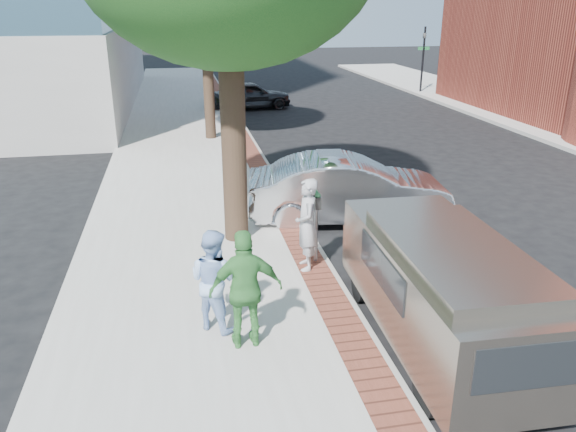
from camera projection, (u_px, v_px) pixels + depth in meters
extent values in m
plane|color=black|center=(279.00, 279.00, 10.84)|extent=(120.00, 120.00, 0.00)
cube|color=#9E9991|center=(188.00, 169.00, 17.88)|extent=(5.00, 60.00, 0.15)
cube|color=brown|center=(256.00, 163.00, 18.25)|extent=(0.60, 60.00, 0.01)
cube|color=gray|center=(267.00, 164.00, 18.34)|extent=(0.10, 60.00, 0.15)
cylinder|color=black|center=(223.00, 65.00, 30.52)|extent=(0.12, 0.12, 3.80)
imported|color=black|center=(222.00, 44.00, 30.13)|extent=(0.18, 0.15, 0.90)
cube|color=#1E7238|center=(223.00, 51.00, 30.27)|extent=(0.70, 0.03, 0.18)
cylinder|color=black|center=(423.00, 61.00, 32.61)|extent=(0.12, 0.12, 3.80)
imported|color=black|center=(424.00, 41.00, 32.22)|extent=(0.18, 0.15, 0.90)
cube|color=#1E7238|center=(424.00, 48.00, 32.37)|extent=(0.70, 0.03, 0.18)
cylinder|color=black|center=(234.00, 140.00, 11.64)|extent=(0.52, 0.52, 4.40)
cylinder|color=black|center=(209.00, 87.00, 21.03)|extent=(0.40, 0.40, 3.85)
cylinder|color=gray|center=(316.00, 235.00, 11.06)|extent=(0.07, 0.07, 1.15)
cube|color=#2D3030|center=(318.00, 203.00, 10.74)|extent=(0.12, 0.14, 0.24)
cube|color=#2D3030|center=(316.00, 200.00, 10.90)|extent=(0.12, 0.14, 0.24)
sphere|color=#3F8C4C|center=(318.00, 195.00, 10.68)|extent=(0.11, 0.11, 0.11)
sphere|color=#3F8C4C|center=(316.00, 193.00, 10.85)|extent=(0.11, 0.11, 0.11)
imported|color=#9E9EA2|center=(307.00, 225.00, 10.67)|extent=(0.48, 0.69, 1.81)
imported|color=#98BAEB|center=(213.00, 280.00, 8.70)|extent=(1.02, 1.00, 1.66)
imported|color=#3D873E|center=(246.00, 290.00, 8.20)|extent=(1.10, 0.48, 1.85)
imported|color=silver|center=(349.00, 189.00, 13.52)|extent=(5.03, 2.31, 1.60)
imported|color=black|center=(249.00, 95.00, 28.23)|extent=(4.31, 2.20, 1.41)
cube|color=gray|center=(443.00, 288.00, 8.47)|extent=(1.98, 4.72, 1.31)
cube|color=gray|center=(396.00, 249.00, 10.45)|extent=(1.83, 0.93, 0.78)
cube|color=gray|center=(457.00, 251.00, 7.94)|extent=(1.75, 3.36, 0.16)
cylinder|color=black|center=(362.00, 285.00, 9.97)|extent=(0.23, 0.63, 0.62)
cylinder|color=black|center=(446.00, 278.00, 10.22)|extent=(0.23, 0.63, 0.62)
cylinder|color=black|center=(429.00, 393.00, 7.19)|extent=(0.23, 0.63, 0.62)
cylinder|color=black|center=(543.00, 380.00, 7.43)|extent=(0.23, 0.63, 0.62)
cube|color=black|center=(497.00, 260.00, 8.69)|extent=(0.07, 1.95, 0.54)
cube|color=black|center=(381.00, 269.00, 8.40)|extent=(0.07, 1.95, 0.54)
cube|color=black|center=(535.00, 367.00, 6.22)|extent=(1.46, 0.06, 0.58)
cube|color=black|center=(389.00, 225.00, 10.74)|extent=(1.56, 0.06, 0.39)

